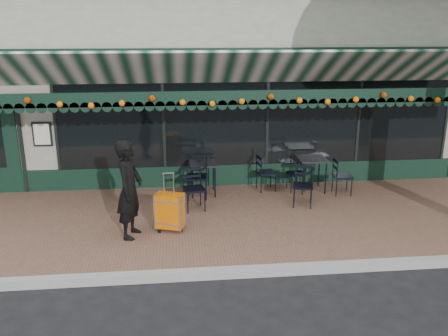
{
  "coord_description": "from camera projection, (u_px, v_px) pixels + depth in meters",
  "views": [
    {
      "loc": [
        -0.71,
        -6.74,
        3.85
      ],
      "look_at": [
        0.14,
        1.6,
        1.3
      ],
      "focal_mm": 38.0,
      "sensor_mm": 36.0,
      "label": 1
    }
  ],
  "objects": [
    {
      "name": "curb",
      "position": [
        226.0,
        273.0,
        7.5
      ],
      "size": [
        18.0,
        0.16,
        0.15
      ],
      "primitive_type": "cube",
      "color": "#9E9E99",
      "rests_on": "ground"
    },
    {
      "name": "chair_a_front",
      "position": [
        303.0,
        186.0,
        9.96
      ],
      "size": [
        0.53,
        0.53,
        0.86
      ],
      "primitive_type": null,
      "rotation": [
        0.0,
        0.0,
        -0.28
      ],
      "color": "black",
      "rests_on": "sidewalk"
    },
    {
      "name": "chair_b_left",
      "position": [
        197.0,
        177.0,
        10.4
      ],
      "size": [
        0.51,
        0.51,
        0.95
      ],
      "primitive_type": null,
      "rotation": [
        0.0,
        0.0,
        -1.65
      ],
      "color": "black",
      "rests_on": "sidewalk"
    },
    {
      "name": "ground",
      "position": [
        225.0,
        274.0,
        7.6
      ],
      "size": [
        80.0,
        80.0,
        0.0
      ],
      "primitive_type": "plane",
      "color": "black",
      "rests_on": "ground"
    },
    {
      "name": "chair_a_left",
      "position": [
        296.0,
        174.0,
        10.92
      ],
      "size": [
        0.42,
        0.42,
        0.78
      ],
      "primitive_type": null,
      "rotation": [
        0.0,
        0.0,
        -1.5
      ],
      "color": "black",
      "rests_on": "sidewalk"
    },
    {
      "name": "chair_b_right",
      "position": [
        266.0,
        173.0,
        10.91
      ],
      "size": [
        0.47,
        0.47,
        0.84
      ],
      "primitive_type": null,
      "rotation": [
        0.0,
        0.0,
        1.7
      ],
      "color": "black",
      "rests_on": "sidewalk"
    },
    {
      "name": "woman",
      "position": [
        129.0,
        189.0,
        8.39
      ],
      "size": [
        0.58,
        0.74,
        1.79
      ],
      "primitive_type": "imported",
      "rotation": [
        0.0,
        0.0,
        1.32
      ],
      "color": "black",
      "rests_on": "sidewalk"
    },
    {
      "name": "cafe_table_a",
      "position": [
        312.0,
        161.0,
        10.81
      ],
      "size": [
        0.63,
        0.63,
        0.78
      ],
      "color": "black",
      "rests_on": "sidewalk"
    },
    {
      "name": "chair_b_front",
      "position": [
        194.0,
        190.0,
        9.74
      ],
      "size": [
        0.52,
        0.52,
        0.88
      ],
      "primitive_type": null,
      "rotation": [
        0.0,
        0.0,
        0.2
      ],
      "color": "black",
      "rests_on": "sidewalk"
    },
    {
      "name": "restaurant_building",
      "position": [
        199.0,
        78.0,
        14.4
      ],
      "size": [
        12.0,
        9.6,
        4.5
      ],
      "color": "gray",
      "rests_on": "ground"
    },
    {
      "name": "sidewalk",
      "position": [
        215.0,
        221.0,
        9.48
      ],
      "size": [
        18.0,
        4.0,
        0.15
      ],
      "primitive_type": "cube",
      "color": "brown",
      "rests_on": "ground"
    },
    {
      "name": "cafe_table_b",
      "position": [
        203.0,
        166.0,
        10.59
      ],
      "size": [
        0.6,
        0.6,
        0.74
      ],
      "color": "black",
      "rests_on": "sidewalk"
    },
    {
      "name": "chair_a_right",
      "position": [
        342.0,
        177.0,
        10.65
      ],
      "size": [
        0.44,
        0.44,
        0.83
      ],
      "primitive_type": null,
      "rotation": [
        0.0,
        0.0,
        1.51
      ],
      "color": "black",
      "rests_on": "sidewalk"
    },
    {
      "name": "suitcase",
      "position": [
        170.0,
        211.0,
        8.76
      ],
      "size": [
        0.55,
        0.42,
        1.13
      ],
      "rotation": [
        0.0,
        0.0,
        -0.34
      ],
      "color": "#DA6206",
      "rests_on": "sidewalk"
    }
  ]
}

